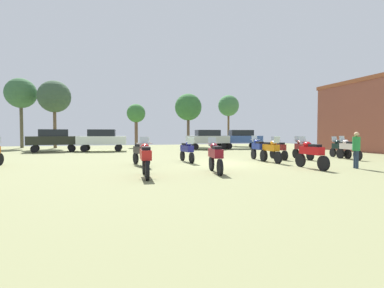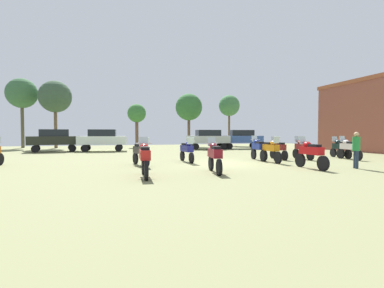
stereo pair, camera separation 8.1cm
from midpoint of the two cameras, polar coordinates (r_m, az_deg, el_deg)
ground_plane at (r=16.01m, az=5.60°, el=-3.83°), size 44.00×52.00×0.02m
motorcycle_1 at (r=16.43m, az=-1.15°, el=-1.16°), size 0.62×2.22×1.44m
motorcycle_3 at (r=14.41m, az=22.47°, el=-1.65°), size 0.62×2.26×1.51m
motorcycle_4 at (r=20.53m, az=28.62°, el=-0.70°), size 0.62×2.16×1.48m
motorcycle_5 at (r=17.99m, az=12.89°, el=-0.83°), size 0.62×2.16×1.51m
motorcycle_6 at (r=21.69m, az=27.28°, el=-0.60°), size 0.64×2.14×1.44m
motorcycle_7 at (r=10.98m, az=-9.47°, el=-2.65°), size 0.62×2.26×1.51m
motorcycle_8 at (r=18.93m, az=16.70°, el=-0.82°), size 0.62×2.08×1.44m
motorcycle_9 at (r=14.89m, az=-10.27°, el=-1.50°), size 0.79×2.22×1.45m
motorcycle_10 at (r=16.87m, az=15.33°, el=-1.07°), size 0.62×2.15×1.49m
motorcycle_11 at (r=11.99m, az=4.48°, el=-2.29°), size 0.63×2.17×1.48m
motorcycle_12 at (r=19.49m, az=21.04°, el=-0.75°), size 0.62×2.14×1.46m
car_1 at (r=27.53m, az=-17.57°, el=1.04°), size 4.41×2.08×2.00m
car_2 at (r=28.35m, az=-25.94°, el=0.95°), size 4.54×2.51×2.00m
car_3 at (r=29.68m, az=3.05°, el=1.21°), size 4.40×2.05×2.00m
car_4 at (r=31.09m, az=9.64°, el=1.23°), size 4.53×2.45×2.00m
person_1 at (r=15.49m, az=29.79°, el=-0.55°), size 0.43×0.43×1.72m
tree_1 at (r=36.54m, az=-0.82°, el=7.30°), size 3.38×3.38×6.66m
tree_2 at (r=35.46m, az=-11.14°, el=5.87°), size 2.23×2.23×5.20m
tree_3 at (r=35.77m, az=-25.80°, el=8.44°), size 3.53×3.53×7.51m
tree_4 at (r=39.69m, az=7.23°, el=7.52°), size 2.84×2.84×6.85m
tree_5 at (r=37.95m, az=-31.00°, el=8.59°), size 3.34×3.34×7.84m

